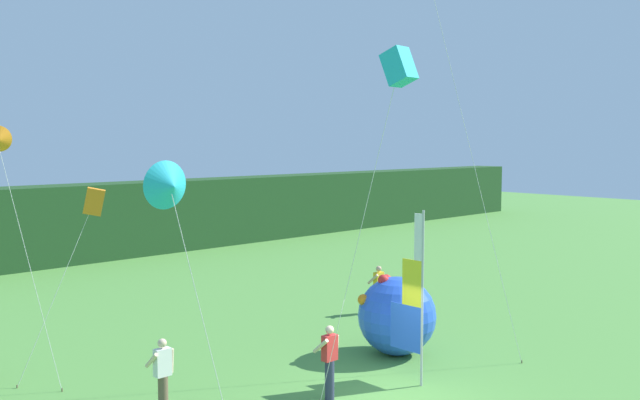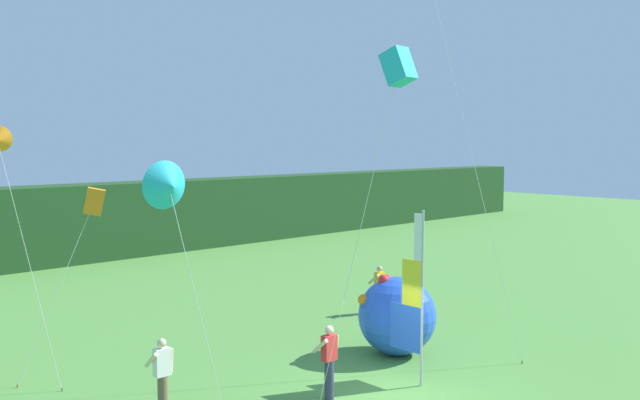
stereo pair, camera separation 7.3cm
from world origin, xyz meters
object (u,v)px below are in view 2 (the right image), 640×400
object	(u,v)px
person_near_banner	(162,374)
person_mid_field	(329,360)
banner_flag	(413,301)
person_far_right	(379,288)
kite_cyan_box_0	(398,68)
inflatable_balloon	(397,316)
kite_orange_box_1	(94,202)
kite_cyan_delta_3	(169,186)

from	to	relation	value
person_near_banner	person_mid_field	xyz separation A→B (m)	(3.30, -1.84, 0.02)
banner_flag	person_far_right	distance (m)	7.11
person_mid_field	kite_cyan_box_0	xyz separation A→B (m)	(0.26, -1.78, 6.58)
person_near_banner	person_far_right	bearing A→B (deg)	15.36
person_mid_field	kite_cyan_box_0	bearing A→B (deg)	-81.71
banner_flag	person_near_banner	size ratio (longest dim) A/B	2.51
banner_flag	inflatable_balloon	bearing A→B (deg)	49.75
banner_flag	person_mid_field	xyz separation A→B (m)	(-2.29, 0.60, -1.14)
person_near_banner	kite_orange_box_1	size ratio (longest dim) A/B	0.36
person_near_banner	kite_cyan_delta_3	size ratio (longest dim) A/B	0.31
banner_flag	inflatable_balloon	distance (m)	2.50
kite_orange_box_1	inflatable_balloon	bearing A→B (deg)	-33.81
inflatable_balloon	kite_cyan_box_0	world-z (taller)	kite_cyan_box_0
banner_flag	person_mid_field	world-z (taller)	banner_flag
inflatable_balloon	kite_orange_box_1	xyz separation A→B (m)	(-6.75, 4.52, 3.34)
person_far_right	inflatable_balloon	world-z (taller)	inflatable_balloon
person_mid_field	kite_orange_box_1	bearing A→B (deg)	117.58
person_near_banner	person_mid_field	size ratio (longest dim) A/B	0.98
person_mid_field	kite_orange_box_1	distance (m)	7.30
kite_cyan_box_0	kite_cyan_delta_3	bearing A→B (deg)	156.41
banner_flag	person_mid_field	distance (m)	2.63
kite_orange_box_1	person_near_banner	bearing A→B (deg)	-94.94
kite_orange_box_1	kite_cyan_box_0	bearing A→B (deg)	-66.61
banner_flag	kite_orange_box_1	bearing A→B (deg)	129.96
banner_flag	kite_cyan_box_0	size ratio (longest dim) A/B	0.55
kite_cyan_delta_3	kite_orange_box_1	bearing A→B (deg)	78.75
person_far_right	kite_orange_box_1	world-z (taller)	kite_orange_box_1
kite_cyan_box_0	person_far_right	bearing A→B (deg)	43.94
kite_cyan_box_0	kite_orange_box_1	xyz separation A→B (m)	(-3.22, 7.46, -3.08)
person_mid_field	person_far_right	xyz separation A→B (m)	(6.93, 4.66, -0.06)
person_mid_field	person_near_banner	bearing A→B (deg)	150.77
banner_flag	inflatable_balloon	size ratio (longest dim) A/B	1.90
person_mid_field	inflatable_balloon	xyz separation A→B (m)	(3.78, 1.16, 0.17)
kite_cyan_box_0	kite_cyan_delta_3	size ratio (longest dim) A/B	1.41
person_far_right	kite_cyan_box_0	world-z (taller)	kite_cyan_box_0
inflatable_balloon	kite_orange_box_1	distance (m)	8.78
person_near_banner	person_mid_field	world-z (taller)	person_mid_field
person_near_banner	kite_cyan_box_0	world-z (taller)	kite_cyan_box_0
person_near_banner	person_far_right	xyz separation A→B (m)	(10.23, 2.81, -0.04)
person_near_banner	person_far_right	world-z (taller)	person_near_banner
person_near_banner	inflatable_balloon	distance (m)	7.11
banner_flag	kite_cyan_delta_3	world-z (taller)	kite_cyan_delta_3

